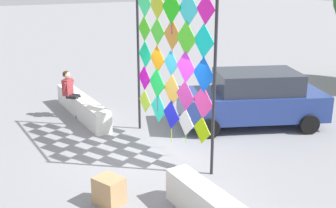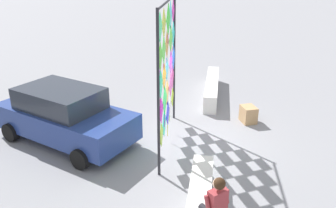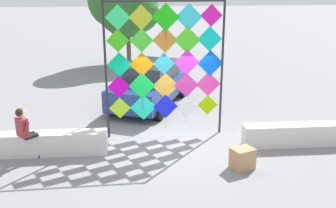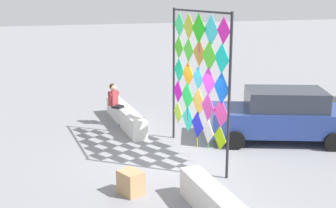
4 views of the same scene
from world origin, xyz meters
TOP-DOWN VIEW (x-y plane):
  - ground at (0.00, 0.00)m, footprint 120.00×120.00m
  - plaza_ledge_right at (3.91, -0.52)m, footprint 3.89×0.48m
  - kite_display_rack at (-0.22, 0.65)m, footprint 3.59×0.17m
  - seated_vendor at (-4.07, -0.81)m, footprint 0.72×0.70m
  - parked_car at (-0.58, 3.69)m, footprint 3.37×4.65m
  - cardboard_box_large at (1.57, -1.83)m, footprint 0.68×0.62m

SIDE VIEW (x-z plane):
  - ground at x=0.00m, z-range 0.00..0.00m
  - cardboard_box_large at x=1.57m, z-range 0.00..0.56m
  - plaza_ledge_right at x=3.91m, z-range 0.00..0.65m
  - parked_car at x=-0.58m, z-range 0.01..1.67m
  - seated_vendor at x=-4.07m, z-range 0.13..1.63m
  - kite_display_rack at x=-0.22m, z-range 0.31..4.46m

